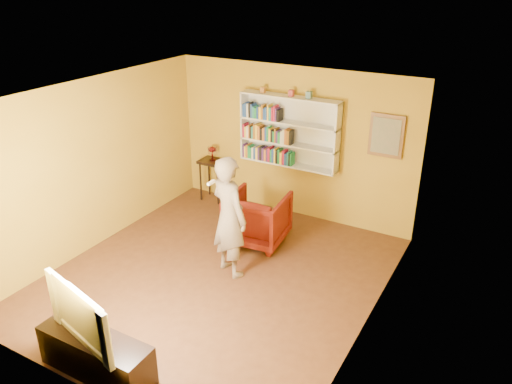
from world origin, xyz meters
The scene contains 16 objects.
room_shell centered at (0.00, 0.00, 1.02)m, with size 5.30×5.80×2.88m.
bookshelf centered at (0.00, 2.41, 1.59)m, with size 1.80×0.29×1.23m.
books_row_lower centered at (-0.37, 2.31, 1.13)m, with size 0.98×0.19×0.27m.
books_row_middle centered at (-0.39, 2.30, 1.51)m, with size 0.95×0.19×0.27m.
books_row_upper centered at (-0.50, 2.30, 1.89)m, with size 0.72×0.19×0.27m.
ornament_left centered at (-0.51, 2.35, 2.26)m, with size 0.07×0.07×0.10m, color #A7692F.
ornament_centre centered at (0.02, 2.35, 2.27)m, with size 0.08×0.08×0.11m, color #A0353C.
ornament_right centered at (0.34, 2.35, 2.27)m, with size 0.09×0.09×0.12m, color slate.
framed_painting centered at (1.65, 2.46, 1.75)m, with size 0.55×0.05×0.70m.
console_table centered at (-1.55, 2.25, 0.67)m, with size 0.50×0.38×0.81m.
ruby_lustre centered at (-1.55, 2.25, 1.01)m, with size 0.17×0.17×0.27m.
armchair centered at (0.01, 1.23, 0.42)m, with size 0.91×0.93×0.85m, color #4E0805.
person centered at (0.10, 0.23, 0.92)m, with size 0.67×0.44×1.84m, color #6D5E4F.
game_remote centered at (-0.02, -0.02, 1.52)m, with size 0.04×0.15×0.04m, color white.
tv_cabinet centered at (-0.10, -2.25, 0.25)m, with size 1.39×0.42×0.50m, color black.
television centered at (-0.10, -2.25, 0.84)m, with size 1.18×0.16×0.68m, color black.
Camera 1 is at (3.56, -5.13, 4.17)m, focal length 35.00 mm.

